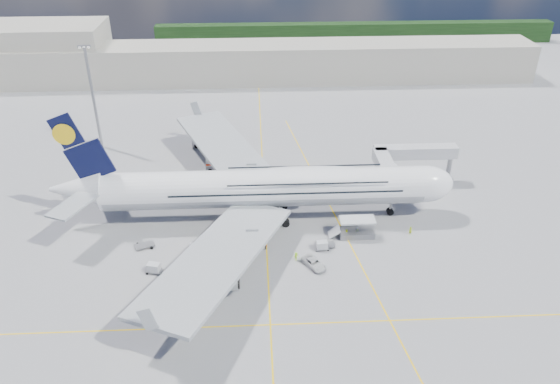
{
  "coord_description": "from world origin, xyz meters",
  "views": [
    {
      "loc": [
        -1.62,
        -81.2,
        58.49
      ],
      "look_at": [
        2.87,
        8.0,
        6.93
      ],
      "focal_mm": 35.0,
      "sensor_mm": 36.0,
      "label": 1
    }
  ],
  "objects_px": {
    "catering_truck_inner": "(218,163)",
    "catering_truck_outer": "(207,139)",
    "dolly_row_a": "(154,268)",
    "service_van": "(314,263)",
    "cargo_loader": "(356,230)",
    "dolly_back": "(145,245)",
    "cone_tail": "(102,207)",
    "crew_loader": "(357,233)",
    "dolly_row_c": "(217,279)",
    "cone_wing_right_inner": "(266,245)",
    "light_mast": "(93,96)",
    "cone_wing_right_outer": "(160,314)",
    "jet_bridge": "(404,159)",
    "baggage_tug": "(196,275)",
    "dolly_nose_near": "(322,245)",
    "cone_nose": "(407,199)",
    "cone_wing_left_outer": "(200,148)",
    "crew_nose": "(410,231)",
    "crew_tug": "(296,256)",
    "dolly_nose_far": "(325,244)",
    "dolly_row_b": "(196,248)",
    "crew_wing": "(192,253)",
    "cone_wing_left_inner": "(202,173)",
    "airliner": "(266,187)",
    "crew_van": "(346,233)"
  },
  "relations": [
    {
      "from": "crew_nose",
      "to": "cone_nose",
      "type": "bearing_deg",
      "value": 72.88
    },
    {
      "from": "jet_bridge",
      "to": "baggage_tug",
      "type": "bearing_deg",
      "value": -144.9
    },
    {
      "from": "catering_truck_inner",
      "to": "jet_bridge",
      "type": "bearing_deg",
      "value": -16.64
    },
    {
      "from": "crew_nose",
      "to": "cone_wing_left_outer",
      "type": "bearing_deg",
      "value": 131.33
    },
    {
      "from": "dolly_row_c",
      "to": "crew_wing",
      "type": "xyz_separation_m",
      "value": [
        -4.71,
        6.87,
        0.43
      ]
    },
    {
      "from": "catering_truck_inner",
      "to": "crew_tug",
      "type": "xyz_separation_m",
      "value": [
        15.26,
        -35.03,
        -0.9
      ]
    },
    {
      "from": "cone_nose",
      "to": "cone_wing_left_outer",
      "type": "bearing_deg",
      "value": 148.78
    },
    {
      "from": "dolly_row_a",
      "to": "service_van",
      "type": "bearing_deg",
      "value": 14.22
    },
    {
      "from": "dolly_nose_far",
      "to": "cone_wing_left_inner",
      "type": "relative_size",
      "value": 7.15
    },
    {
      "from": "dolly_back",
      "to": "dolly_nose_far",
      "type": "height_order",
      "value": "dolly_back"
    },
    {
      "from": "dolly_row_a",
      "to": "cone_wing_right_inner",
      "type": "relative_size",
      "value": 5.35
    },
    {
      "from": "dolly_nose_near",
      "to": "cone_nose",
      "type": "relative_size",
      "value": 5.21
    },
    {
      "from": "light_mast",
      "to": "cone_wing_right_outer",
      "type": "bearing_deg",
      "value": -69.55
    },
    {
      "from": "cargo_loader",
      "to": "dolly_nose_near",
      "type": "height_order",
      "value": "cargo_loader"
    },
    {
      "from": "crew_tug",
      "to": "baggage_tug",
      "type": "bearing_deg",
      "value": 171.28
    },
    {
      "from": "crew_wing",
      "to": "cone_wing_left_outer",
      "type": "relative_size",
      "value": 2.63
    },
    {
      "from": "dolly_row_c",
      "to": "cone_wing_left_outer",
      "type": "xyz_separation_m",
      "value": [
        -6.89,
        51.75,
        -0.07
      ]
    },
    {
      "from": "dolly_nose_near",
      "to": "cone_wing_left_outer",
      "type": "distance_m",
      "value": 50.64
    },
    {
      "from": "dolly_row_c",
      "to": "crew_nose",
      "type": "relative_size",
      "value": 1.87
    },
    {
      "from": "cone_tail",
      "to": "crew_loader",
      "type": "bearing_deg",
      "value": -14.11
    },
    {
      "from": "crew_nose",
      "to": "catering_truck_outer",
      "type": "bearing_deg",
      "value": 129.33
    },
    {
      "from": "dolly_nose_near",
      "to": "crew_wing",
      "type": "distance_m",
      "value": 23.25
    },
    {
      "from": "dolly_row_c",
      "to": "crew_loader",
      "type": "height_order",
      "value": "crew_loader"
    },
    {
      "from": "catering_truck_inner",
      "to": "catering_truck_outer",
      "type": "height_order",
      "value": "catering_truck_outer"
    },
    {
      "from": "cargo_loader",
      "to": "dolly_back",
      "type": "distance_m",
      "value": 39.1
    },
    {
      "from": "dolly_nose_near",
      "to": "cargo_loader",
      "type": "bearing_deg",
      "value": 26.56
    },
    {
      "from": "dolly_row_a",
      "to": "dolly_back",
      "type": "relative_size",
      "value": 0.8
    },
    {
      "from": "catering_truck_outer",
      "to": "cone_wing_left_outer",
      "type": "distance_m",
      "value": 2.78
    },
    {
      "from": "service_van",
      "to": "dolly_nose_near",
      "type": "bearing_deg",
      "value": 38.25
    },
    {
      "from": "crew_tug",
      "to": "crew_van",
      "type": "bearing_deg",
      "value": 11.38
    },
    {
      "from": "cone_wing_left_inner",
      "to": "airliner",
      "type": "bearing_deg",
      "value": -53.69
    },
    {
      "from": "catering_truck_outer",
      "to": "crew_loader",
      "type": "bearing_deg",
      "value": -39.88
    },
    {
      "from": "dolly_row_c",
      "to": "cone_wing_right_inner",
      "type": "xyz_separation_m",
      "value": [
        8.37,
        9.46,
        -0.08
      ]
    },
    {
      "from": "baggage_tug",
      "to": "crew_nose",
      "type": "relative_size",
      "value": 1.87
    },
    {
      "from": "dolly_nose_near",
      "to": "cone_wing_right_inner",
      "type": "distance_m",
      "value": 10.27
    },
    {
      "from": "crew_wing",
      "to": "crew_tug",
      "type": "height_order",
      "value": "crew_tug"
    },
    {
      "from": "airliner",
      "to": "cargo_loader",
      "type": "bearing_deg",
      "value": -23.23
    },
    {
      "from": "dolly_row_a",
      "to": "catering_truck_inner",
      "type": "distance_m",
      "value": 38.35
    },
    {
      "from": "jet_bridge",
      "to": "service_van",
      "type": "height_order",
      "value": "jet_bridge"
    },
    {
      "from": "dolly_row_b",
      "to": "crew_nose",
      "type": "distance_m",
      "value": 40.13
    },
    {
      "from": "cone_wing_left_outer",
      "to": "cone_wing_right_outer",
      "type": "bearing_deg",
      "value": -91.41
    },
    {
      "from": "catering_truck_inner",
      "to": "cone_nose",
      "type": "bearing_deg",
      "value": -24.12
    },
    {
      "from": "dolly_nose_far",
      "to": "dolly_nose_near",
      "type": "height_order",
      "value": "dolly_nose_near"
    },
    {
      "from": "dolly_row_c",
      "to": "crew_loader",
      "type": "xyz_separation_m",
      "value": [
        25.58,
        11.72,
        0.47
      ]
    },
    {
      "from": "crew_loader",
      "to": "crew_van",
      "type": "height_order",
      "value": "crew_loader"
    },
    {
      "from": "dolly_row_c",
      "to": "catering_truck_outer",
      "type": "relative_size",
      "value": 0.41
    },
    {
      "from": "dolly_nose_near",
      "to": "cone_wing_right_outer",
      "type": "relative_size",
      "value": 5.55
    },
    {
      "from": "dolly_row_a",
      "to": "dolly_nose_far",
      "type": "height_order",
      "value": "dolly_row_a"
    },
    {
      "from": "crew_nose",
      "to": "dolly_nose_far",
      "type": "bearing_deg",
      "value": -175.86
    },
    {
      "from": "crew_loader",
      "to": "crew_van",
      "type": "xyz_separation_m",
      "value": [
        -2.0,
        0.05,
        -0.03
      ]
    }
  ]
}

